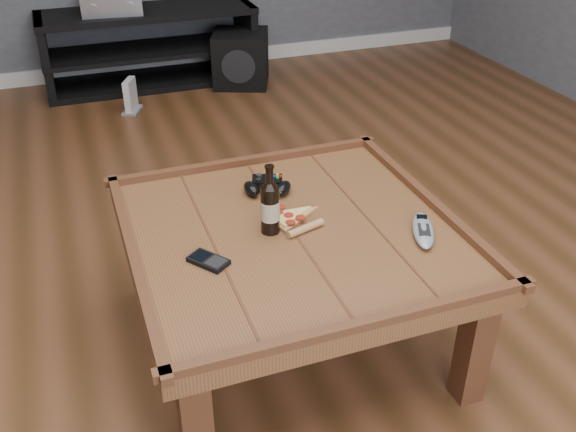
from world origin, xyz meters
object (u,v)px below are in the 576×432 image
object	(u,v)px
smartphone	(208,261)
subwoofer	(241,58)
game_controller	(267,186)
pizza_slice	(291,219)
av_receiver	(112,2)
beer_bottle	(270,206)
coffee_table	(292,246)
game_console	(131,97)
remote_control	(423,230)
media_console	(150,48)

from	to	relation	value
smartphone	subwoofer	distance (m)	2.76
game_controller	subwoofer	size ratio (longest dim) A/B	0.38
pizza_slice	av_receiver	distance (m)	2.71
game_controller	smartphone	xyz separation A→B (m)	(-0.29, -0.34, -0.02)
av_receiver	beer_bottle	bearing A→B (deg)	-80.44
pizza_slice	subwoofer	xyz separation A→B (m)	(0.55, 2.48, -0.28)
coffee_table	game_controller	xyz separation A→B (m)	(0.00, 0.26, 0.08)
smartphone	game_console	distance (m)	2.40
remote_control	game_console	bearing A→B (deg)	128.41
remote_control	av_receiver	world-z (taller)	av_receiver
beer_bottle	av_receiver	world-z (taller)	beer_bottle
game_controller	smartphone	size ratio (longest dim) A/B	1.33
coffee_table	media_console	bearing A→B (deg)	90.00
remote_control	smartphone	bearing A→B (deg)	-161.70
media_console	game_console	distance (m)	0.53
smartphone	av_receiver	world-z (taller)	av_receiver
beer_bottle	subwoofer	bearing A→B (deg)	75.91
av_receiver	media_console	bearing A→B (deg)	7.83
coffee_table	av_receiver	world-z (taller)	av_receiver
av_receiver	remote_control	bearing A→B (deg)	-72.22
beer_bottle	subwoofer	world-z (taller)	beer_bottle
smartphone	pizza_slice	bearing A→B (deg)	-13.13
coffee_table	media_console	distance (m)	2.75
coffee_table	pizza_slice	world-z (taller)	same
remote_control	subwoofer	distance (m)	2.71
game_console	remote_control	bearing A→B (deg)	-51.64
beer_bottle	pizza_slice	distance (m)	0.12
smartphone	remote_control	size ratio (longest dim) A/B	0.61
game_console	smartphone	bearing A→B (deg)	-66.74
pizza_slice	av_receiver	world-z (taller)	av_receiver
av_receiver	game_console	xyz separation A→B (m)	(-0.00, -0.46, -0.47)
pizza_slice	subwoofer	distance (m)	2.56
subwoofer	beer_bottle	bearing A→B (deg)	-82.60
coffee_table	remote_control	world-z (taller)	remote_control
smartphone	game_console	bearing A→B (deg)	51.64
media_console	beer_bottle	distance (m)	2.75
media_console	av_receiver	world-z (taller)	av_receiver
beer_bottle	av_receiver	size ratio (longest dim) A/B	0.56
game_console	coffee_table	bearing A→B (deg)	-59.65
pizza_slice	smartphone	world-z (taller)	pizza_slice
media_console	smartphone	size ratio (longest dim) A/B	10.70
game_controller	game_console	world-z (taller)	game_controller
pizza_slice	remote_control	xyz separation A→B (m)	(0.35, -0.21, 0.01)
game_console	subwoofer	bearing A→B (deg)	42.45
media_console	game_console	world-z (taller)	media_console
game_controller	game_console	distance (m)	2.08
pizza_slice	av_receiver	xyz separation A→B (m)	(-0.22, 2.70, 0.11)
beer_bottle	smartphone	world-z (taller)	beer_bottle
game_console	pizza_slice	bearing A→B (deg)	-59.19
remote_control	beer_bottle	bearing A→B (deg)	-176.97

